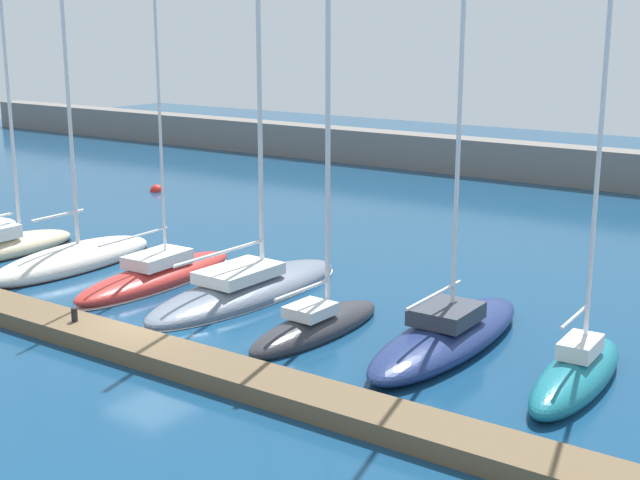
# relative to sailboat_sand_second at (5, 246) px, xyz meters

# --- Properties ---
(ground_plane) EXTENTS (120.00, 120.00, 0.00)m
(ground_plane) POSITION_rel_sailboat_sand_second_xyz_m (12.59, -3.67, -0.37)
(ground_plane) COLOR navy
(dock_pier) EXTENTS (38.71, 1.66, 0.52)m
(dock_pier) POSITION_rel_sailboat_sand_second_xyz_m (12.59, -5.11, -0.11)
(dock_pier) COLOR brown
(dock_pier) RESTS_ON ground_plane
(breakwater_seawall) EXTENTS (108.00, 2.05, 2.34)m
(breakwater_seawall) POSITION_rel_sailboat_sand_second_xyz_m (12.59, 30.51, 0.81)
(breakwater_seawall) COLOR slate
(breakwater_seawall) RESTS_ON ground_plane
(sailboat_sand_second) EXTENTS (2.24, 6.88, 13.68)m
(sailboat_sand_second) POSITION_rel_sailboat_sand_second_xyz_m (0.00, 0.00, 0.00)
(sailboat_sand_second) COLOR beige
(sailboat_sand_second) RESTS_ON ground_plane
(sailboat_ivory_third) EXTENTS (2.68, 8.15, 16.51)m
(sailboat_ivory_third) POSITION_rel_sailboat_sand_second_xyz_m (4.03, 0.39, -0.03)
(sailboat_ivory_third) COLOR silver
(sailboat_ivory_third) RESTS_ON ground_plane
(sailboat_red_fourth) EXTENTS (2.51, 8.27, 14.51)m
(sailboat_red_fourth) POSITION_rel_sailboat_sand_second_xyz_m (8.53, 0.66, -0.01)
(sailboat_red_fourth) COLOR #B72D28
(sailboat_red_fourth) RESTS_ON ground_plane
(sailboat_slate_fifth) EXTENTS (3.25, 9.92, 17.24)m
(sailboat_slate_fifth) POSITION_rel_sailboat_sand_second_xyz_m (12.38, 1.40, -0.07)
(sailboat_slate_fifth) COLOR slate
(sailboat_slate_fifth) RESTS_ON ground_plane
(sailboat_charcoal_sixth) EXTENTS (1.96, 6.32, 11.36)m
(sailboat_charcoal_sixth) POSITION_rel_sailboat_sand_second_xyz_m (16.82, -0.44, -0.02)
(sailboat_charcoal_sixth) COLOR #2D2D33
(sailboat_charcoal_sixth) RESTS_ON ground_plane
(sailboat_navy_seventh) EXTENTS (2.57, 8.74, 17.21)m
(sailboat_navy_seventh) POSITION_rel_sailboat_sand_second_xyz_m (20.87, 0.83, 0.13)
(sailboat_navy_seventh) COLOR navy
(sailboat_navy_seventh) RESTS_ON ground_plane
(sailboat_teal_eighth) EXTENTS (1.89, 6.22, 13.29)m
(sailboat_teal_eighth) POSITION_rel_sailboat_sand_second_xyz_m (25.15, 0.17, 0.11)
(sailboat_teal_eighth) COLOR #19707F
(sailboat_teal_eighth) RESTS_ON ground_plane
(mooring_buoy_red) EXTENTS (0.82, 0.82, 0.82)m
(mooring_buoy_red) POSITION_rel_sailboat_sand_second_xyz_m (-5.20, 14.19, -0.37)
(mooring_buoy_red) COLOR red
(mooring_buoy_red) RESTS_ON ground_plane
(dock_bollard) EXTENTS (0.20, 0.20, 0.44)m
(dock_bollard) POSITION_rel_sailboat_sand_second_xyz_m (10.74, -5.11, 0.37)
(dock_bollard) COLOR black
(dock_bollard) RESTS_ON dock_pier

